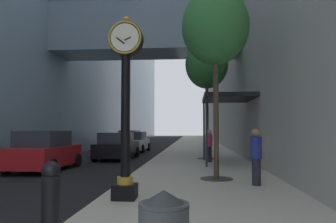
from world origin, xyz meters
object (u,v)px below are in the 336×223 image
Objects in this scene: car_red_trailing at (45,151)px; pedestrian_by_clock at (256,155)px; street_tree_near at (215,28)px; bollard_nearest at (50,202)px; pedestrian_walking at (209,145)px; car_grey_far at (130,139)px; street_clock at (125,97)px; bollard_third at (126,163)px; car_black_mid at (117,146)px; street_tree_mid_near at (207,65)px; car_white_near at (134,142)px.

pedestrian_by_clock is at bearing -24.07° from car_red_trailing.
bollard_nearest is at bearing -114.02° from street_tree_near.
bollard_nearest is at bearing -126.83° from pedestrian_by_clock.
pedestrian_walking is at bearing 99.27° from pedestrian_by_clock.
pedestrian_walking reaches higher than car_grey_far.
pedestrian_by_clock is at bearing -80.73° from pedestrian_walking.
car_grey_far is at bearing 98.99° from bollard_nearest.
pedestrian_walking is at bearing 74.39° from street_clock.
car_grey_far is 1.08× the size of car_red_trailing.
bollard_third is (0.00, 5.15, 0.00)m from bollard_nearest.
bollard_nearest is 0.72× the size of pedestrian_by_clock.
bollard_third is 3.92m from pedestrian_by_clock.
pedestrian_walking is (2.43, 8.70, -1.58)m from street_clock.
street_tree_near is at bearing -70.30° from car_grey_far.
car_black_mid is at bearing 105.49° from bollard_third.
street_tree_near is 8.92m from car_red_trailing.
pedestrian_walking is at bearing 21.30° from car_red_trailing.
car_red_trailing is (-1.93, -5.25, 0.05)m from car_black_mid.
street_tree_mid_near reaches higher than bollard_third.
street_clock is 3.69× the size of bollard_third.
bollard_third is 7.23m from pedestrian_walking.
street_tree_near is at bearing 65.98° from bollard_nearest.
street_clock reaches higher than car_grey_far.
street_tree_mid_near is 1.52× the size of car_grey_far.
bollard_nearest is at bearing -63.61° from car_red_trailing.
pedestrian_walking is at bearing -89.12° from street_tree_mid_near.
bollard_third is 10.00m from street_tree_mid_near.
car_black_mid is 1.10× the size of car_red_trailing.
bollard_nearest is at bearing -79.98° from car_black_mid.
street_tree_near is 15.75m from car_white_near.
street_clock is 11.08m from street_tree_mid_near.
pedestrian_by_clock reaches higher than car_black_mid.
bollard_nearest is 1.00× the size of bollard_third.
pedestrian_by_clock is (1.10, -1.09, -4.26)m from street_tree_near.
car_grey_far is (-6.83, 11.87, -4.66)m from street_tree_mid_near.
car_grey_far reaches higher than bollard_third.
street_tree_mid_near is 1.50× the size of car_black_mid.
car_red_trailing is at bearing 129.58° from street_clock.
street_clock is 2.64× the size of pedestrian_by_clock.
bollard_nearest is at bearing -81.01° from car_grey_far.
street_tree_mid_near is 9.74m from car_red_trailing.
street_tree_mid_near is 1.66× the size of car_white_near.
car_grey_far is (-4.01, 25.38, 0.04)m from bollard_nearest.
car_grey_far is at bearing 109.70° from street_tree_near.
street_clock is 3.60m from bollard_nearest.
street_tree_mid_near is at bearing 90.00° from street_tree_near.
bollard_nearest is 0.19× the size of street_tree_near.
street_clock is 3.69× the size of bollard_nearest.
car_red_trailing reaches higher than car_black_mid.
car_red_trailing is (-4.44, 8.96, 0.06)m from bollard_nearest.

